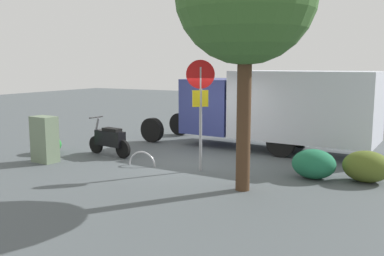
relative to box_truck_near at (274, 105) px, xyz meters
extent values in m
plane|color=#4A5154|center=(1.37, 2.92, -1.52)|extent=(60.00, 60.00, 0.00)
cylinder|color=black|center=(-0.67, -0.92, -1.07)|extent=(0.91, 0.30, 0.90)
cylinder|color=black|center=(-0.57, 0.98, -1.07)|extent=(0.91, 0.30, 0.90)
cylinder|color=black|center=(4.32, -1.18, -1.07)|extent=(0.91, 0.30, 0.90)
cylinder|color=black|center=(4.42, 0.71, -1.07)|extent=(0.91, 0.30, 0.90)
cube|color=silver|center=(-1.02, 0.06, 0.03)|extent=(4.61, 2.44, 2.20)
cube|color=navy|center=(2.22, -0.12, -0.12)|extent=(1.91, 2.19, 1.90)
cube|color=black|center=(2.22, -0.12, 0.48)|extent=(1.92, 2.04, 0.60)
cylinder|color=black|center=(4.89, 3.29, -1.24)|extent=(0.57, 0.18, 0.56)
cylinder|color=black|center=(3.65, 3.47, -1.24)|extent=(0.57, 0.18, 0.56)
cube|color=black|center=(4.22, 3.39, -0.96)|extent=(1.14, 0.48, 0.48)
cube|color=black|center=(4.12, 3.40, -0.69)|extent=(0.67, 0.37, 0.12)
cylinder|color=slate|center=(4.84, 3.29, -0.69)|extent=(0.29, 0.11, 0.69)
cylinder|color=black|center=(4.84, 3.29, -0.34)|extent=(0.12, 0.55, 0.04)
cylinder|color=#9E9EA3|center=(0.84, 3.71, -0.12)|extent=(0.08, 0.08, 2.79)
cylinder|color=red|center=(0.84, 3.73, 1.08)|extent=(0.71, 0.32, 0.76)
cube|color=yellow|center=(0.84, 3.73, 0.44)|extent=(0.33, 0.33, 0.44)
cylinder|color=#47301E|center=(-0.86, 4.88, 0.13)|extent=(0.32, 0.32, 3.30)
cube|color=slate|center=(5.34, 5.00, -0.84)|extent=(0.78, 0.55, 1.36)
torus|color=#B7B7BC|center=(2.55, 4.03, -1.52)|extent=(0.85, 0.17, 0.85)
ellipsoid|color=#4F5F22|center=(-3.26, 2.80, -1.13)|extent=(1.13, 0.93, 0.77)
ellipsoid|color=#227A2E|center=(6.20, 4.06, -1.22)|extent=(0.87, 0.71, 0.59)
ellipsoid|color=#1F6947|center=(-2.06, 3.09, -1.15)|extent=(1.10, 0.90, 0.75)
camera|label=1|loc=(-4.39, 13.81, 1.33)|focal=40.06mm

